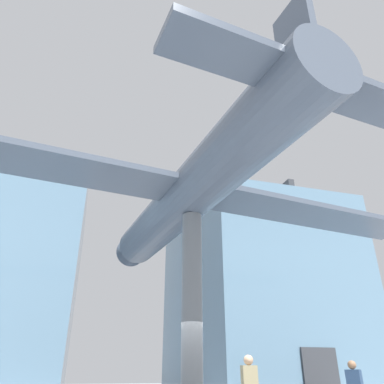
{
  "coord_description": "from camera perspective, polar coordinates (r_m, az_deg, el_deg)",
  "views": [
    {
      "loc": [
        -3.0,
        -10.25,
        1.3
      ],
      "look_at": [
        0.0,
        0.0,
        6.43
      ],
      "focal_mm": 35.0,
      "sensor_mm": 36.0,
      "label": 1
    }
  ],
  "objects": [
    {
      "name": "glass_pavilion_right",
      "position": [
        25.53,
        9.3,
        -16.25
      ],
      "size": [
        8.98,
        13.06,
        11.26
      ],
      "color": "#60849E",
      "rests_on": "ground_plane"
    },
    {
      "name": "support_pylon_central",
      "position": [
        10.79,
        0.0,
        -17.6
      ],
      "size": [
        0.58,
        0.58,
        5.63
      ],
      "color": "slate",
      "rests_on": "ground_plane"
    },
    {
      "name": "suspended_airplane",
      "position": [
        11.99,
        -0.32,
        -0.25
      ],
      "size": [
        18.46,
        13.87,
        2.99
      ],
      "rotation": [
        0.0,
        0.0,
        0.13
      ],
      "color": "#4C5666",
      "rests_on": "support_pylon_central"
    }
  ]
}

